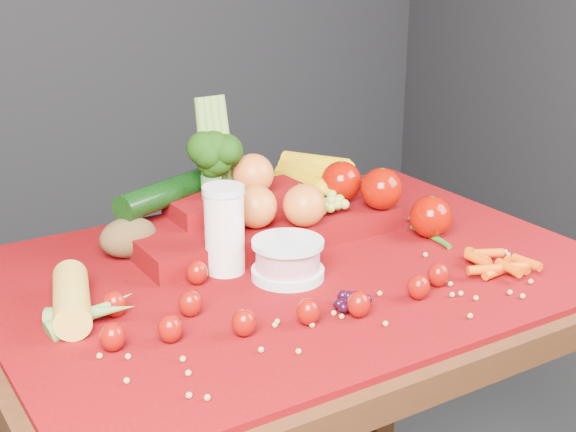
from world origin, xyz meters
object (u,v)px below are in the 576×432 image
yogurt_bowl (288,258)px  produce_mound (273,205)px  milk_glass (224,226)px  table (294,319)px

yogurt_bowl → produce_mound: 0.21m
milk_glass → yogurt_bowl: milk_glass is taller
table → milk_glass: milk_glass is taller
table → milk_glass: (-0.11, 0.04, 0.19)m
yogurt_bowl → produce_mound: produce_mound is taller
table → milk_glass: size_ratio=7.03×
milk_glass → yogurt_bowl: (0.08, -0.08, -0.05)m
table → yogurt_bowl: size_ratio=8.73×
table → produce_mound: produce_mound is taller
produce_mound → table: bearing=-107.4°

